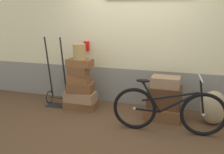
{
  "coord_description": "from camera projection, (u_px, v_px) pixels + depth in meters",
  "views": [
    {
      "loc": [
        1.03,
        -4.02,
        1.86
      ],
      "look_at": [
        -0.22,
        0.12,
        0.73
      ],
      "focal_mm": 38.98,
      "sensor_mm": 36.0,
      "label": 1
    }
  ],
  "objects": [
    {
      "name": "suitcase_2",
      "position": [
        81.0,
        87.0,
        4.82
      ],
      "size": [
        0.52,
        0.35,
        0.19
      ],
      "primitive_type": "cube",
      "rotation": [
        0.0,
        0.0,
        0.07
      ],
      "color": "brown",
      "rests_on": "suitcase_1"
    },
    {
      "name": "burlap_sack",
      "position": [
        213.0,
        108.0,
        4.18
      ],
      "size": [
        0.45,
        0.38,
        0.6
      ],
      "primitive_type": "ellipsoid",
      "color": "#9E8966",
      "rests_on": "ground"
    },
    {
      "name": "suitcase_5",
      "position": [
        80.0,
        63.0,
        4.73
      ],
      "size": [
        0.51,
        0.3,
        0.14
      ],
      "primitive_type": "cube",
      "rotation": [
        0.0,
        0.0,
        -0.04
      ],
      "color": "brown",
      "rests_on": "suitcase_4"
    },
    {
      "name": "bicycle",
      "position": [
        168.0,
        110.0,
        3.86
      ],
      "size": [
        1.78,
        0.46,
        0.94
      ],
      "color": "black",
      "rests_on": "ground"
    },
    {
      "name": "ground",
      "position": [
        122.0,
        119.0,
        4.5
      ],
      "size": [
        9.26,
        5.2,
        0.06
      ],
      "primitive_type": "cube",
      "color": "#513823"
    },
    {
      "name": "suitcase_1",
      "position": [
        80.0,
        97.0,
        4.88
      ],
      "size": [
        0.64,
        0.36,
        0.2
      ],
      "primitive_type": "cube",
      "rotation": [
        0.0,
        0.0,
        -0.06
      ],
      "color": "#937051",
      "rests_on": "suitcase_0"
    },
    {
      "name": "suitcase_9",
      "position": [
        166.0,
        82.0,
        4.32
      ],
      "size": [
        0.51,
        0.36,
        0.19
      ],
      "primitive_type": "cube",
      "rotation": [
        0.0,
        0.0,
        -0.03
      ],
      "color": "#937051",
      "rests_on": "suitcase_8"
    },
    {
      "name": "suitcase_6",
      "position": [
        163.0,
        113.0,
        4.44
      ],
      "size": [
        0.63,
        0.49,
        0.21
      ],
      "primitive_type": "cube",
      "rotation": [
        0.0,
        0.0,
        -0.01
      ],
      "color": "brown",
      "rests_on": "ground"
    },
    {
      "name": "suitcase_0",
      "position": [
        81.0,
        104.0,
        4.95
      ],
      "size": [
        0.68,
        0.42,
        0.15
      ],
      "primitive_type": "cube",
      "rotation": [
        0.0,
        0.0,
        0.08
      ],
      "color": "brown",
      "rests_on": "ground"
    },
    {
      "name": "suitcase_4",
      "position": [
        78.0,
        71.0,
        4.74
      ],
      "size": [
        0.41,
        0.26,
        0.17
      ],
      "primitive_type": "cube",
      "rotation": [
        0.0,
        0.0,
        -0.09
      ],
      "color": "brown",
      "rests_on": "suitcase_3"
    },
    {
      "name": "suitcase_8",
      "position": [
        165.0,
        91.0,
        4.37
      ],
      "size": [
        0.61,
        0.41,
        0.17
      ],
      "primitive_type": "cube",
      "rotation": [
        0.0,
        0.0,
        0.02
      ],
      "color": "#4C2D19",
      "rests_on": "suitcase_7"
    },
    {
      "name": "suitcase_3",
      "position": [
        79.0,
        79.0,
        4.81
      ],
      "size": [
        0.44,
        0.28,
        0.15
      ],
      "primitive_type": "cube",
      "rotation": [
        0.0,
        0.0,
        0.06
      ],
      "color": "brown",
      "rests_on": "suitcase_2"
    },
    {
      "name": "wicker_basket",
      "position": [
        79.0,
        52.0,
        4.65
      ],
      "size": [
        0.25,
        0.25,
        0.3
      ],
      "primitive_type": "cylinder",
      "color": "#A8844C",
      "rests_on": "suitcase_5"
    },
    {
      "name": "suitcase_7",
      "position": [
        164.0,
        101.0,
        4.42
      ],
      "size": [
        0.6,
        0.42,
        0.21
      ],
      "primitive_type": "cube",
      "rotation": [
        0.0,
        0.0,
        -0.06
      ],
      "color": "#4C2D19",
      "rests_on": "suitcase_6"
    },
    {
      "name": "station_building",
      "position": [
        133.0,
        46.0,
        4.96
      ],
      "size": [
        7.26,
        0.74,
        2.45
      ],
      "color": "gray",
      "rests_on": "ground"
    },
    {
      "name": "luggage_trolley",
      "position": [
        57.0,
        89.0,
        5.07
      ],
      "size": [
        0.42,
        0.35,
        1.42
      ],
      "color": "black",
      "rests_on": "ground"
    }
  ]
}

